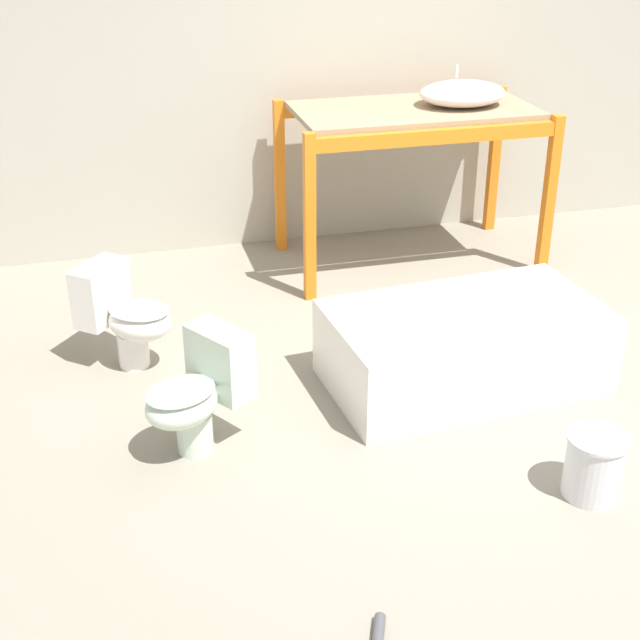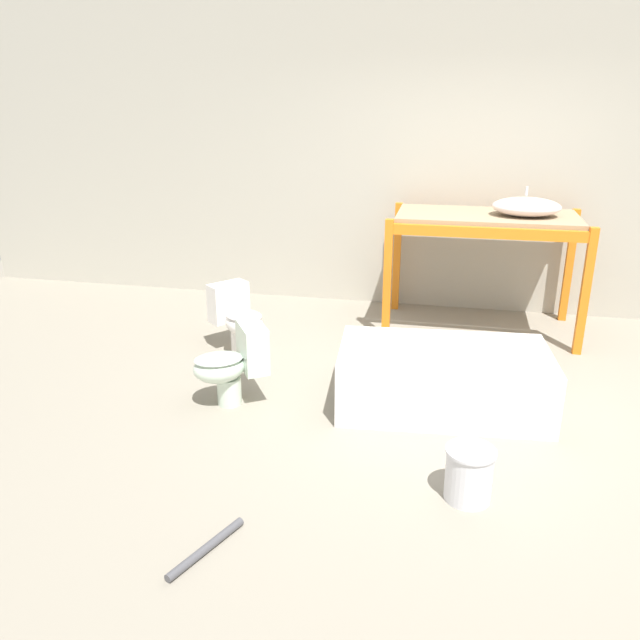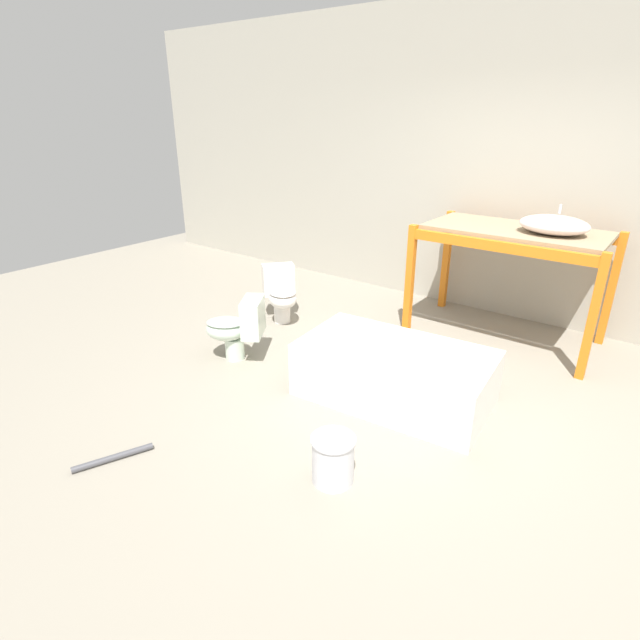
{
  "view_description": "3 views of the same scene",
  "coord_description": "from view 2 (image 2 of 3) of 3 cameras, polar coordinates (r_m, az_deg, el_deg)",
  "views": [
    {
      "loc": [
        -1.85,
        -3.89,
        2.53
      ],
      "look_at": [
        -0.87,
        -0.15,
        0.57
      ],
      "focal_mm": 50.0,
      "sensor_mm": 36.0,
      "label": 1
    },
    {
      "loc": [
        -0.03,
        -4.1,
        2.12
      ],
      "look_at": [
        -0.86,
        -0.27,
        0.69
      ],
      "focal_mm": 35.0,
      "sensor_mm": 36.0,
      "label": 2
    },
    {
      "loc": [
        1.58,
        -3.08,
        2.12
      ],
      "look_at": [
        -0.66,
        -0.12,
        0.55
      ],
      "focal_mm": 28.0,
      "sensor_mm": 36.0,
      "label": 3
    }
  ],
  "objects": [
    {
      "name": "ground_plane",
      "position": [
        4.61,
        11.27,
        -7.79
      ],
      "size": [
        12.0,
        12.0,
        0.0
      ],
      "primitive_type": "plane",
      "color": "gray"
    },
    {
      "name": "warehouse_wall_rear",
      "position": [
        6.46,
        12.86,
        14.88
      ],
      "size": [
        10.8,
        0.08,
        3.2
      ],
      "color": "#B2AD9E",
      "rests_on": "ground_plane"
    },
    {
      "name": "shelving_rack",
      "position": [
        5.91,
        14.9,
        7.76
      ],
      "size": [
        1.73,
        0.95,
        1.1
      ],
      "color": "orange",
      "rests_on": "ground_plane"
    },
    {
      "name": "sink_basin",
      "position": [
        5.86,
        18.36,
        9.8
      ],
      "size": [
        0.59,
        0.46,
        0.24
      ],
      "color": "silver",
      "rests_on": "shelving_rack"
    },
    {
      "name": "bathtub_main",
      "position": [
        4.5,
        11.19,
        -4.91
      ],
      "size": [
        1.52,
        0.92,
        0.44
      ],
      "rotation": [
        0.0,
        0.0,
        0.09
      ],
      "color": "white",
      "rests_on": "ground_plane"
    },
    {
      "name": "toilet_near",
      "position": [
        4.49,
        -7.96,
        -3.85
      ],
      "size": [
        0.61,
        0.54,
        0.59
      ],
      "rotation": [
        0.0,
        0.0,
        -1.0
      ],
      "color": "silver",
      "rests_on": "ground_plane"
    },
    {
      "name": "toilet_far",
      "position": [
        5.39,
        -7.52,
        0.28
      ],
      "size": [
        0.6,
        0.57,
        0.59
      ],
      "rotation": [
        0.0,
        0.0,
        0.89
      ],
      "color": "white",
      "rests_on": "ground_plane"
    },
    {
      "name": "bucket_white",
      "position": [
        3.61,
        13.48,
        -13.44
      ],
      "size": [
        0.28,
        0.28,
        0.31
      ],
      "color": "silver",
      "rests_on": "ground_plane"
    },
    {
      "name": "loose_pipe",
      "position": [
        3.3,
        -10.35,
        -19.84
      ],
      "size": [
        0.23,
        0.48,
        0.04
      ],
      "color": "#4C4C51",
      "rests_on": "ground_plane"
    }
  ]
}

